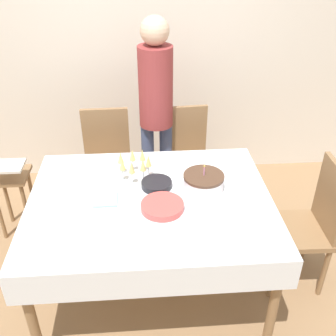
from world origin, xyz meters
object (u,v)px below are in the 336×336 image
at_px(dining_chair_far_left, 107,160).
at_px(person_standing, 156,101).
at_px(high_chair, 10,184).
at_px(dining_chair_far_right, 186,157).
at_px(champagne_tray, 134,166).
at_px(plate_stack_dessert, 157,184).
at_px(birthday_cake, 204,182).
at_px(plate_stack_main, 162,206).
at_px(dining_chair_right_end, 310,221).

bearing_deg(dining_chair_far_left, person_standing, 8.58).
bearing_deg(high_chair, dining_chair_far_right, 9.52).
bearing_deg(champagne_tray, dining_chair_far_right, 57.03).
bearing_deg(high_chair, plate_stack_dessert, -25.37).
distance_m(dining_chair_far_right, birthday_cake, 0.90).
xyz_separation_m(dining_chair_far_left, plate_stack_dessert, (0.39, -0.80, 0.27)).
bearing_deg(plate_stack_dessert, champagne_tray, 138.96).
height_order(champagne_tray, plate_stack_dessert, champagne_tray).
xyz_separation_m(plate_stack_main, person_standing, (0.02, 1.11, 0.24)).
distance_m(dining_chair_right_end, champagne_tray, 1.27).
height_order(dining_chair_far_right, plate_stack_dessert, dining_chair_far_right).
height_order(person_standing, high_chair, person_standing).
relative_size(dining_chair_far_right, plate_stack_dessert, 4.71).
bearing_deg(high_chair, dining_chair_far_left, 17.58).
height_order(plate_stack_main, high_chair, plate_stack_main).
bearing_deg(dining_chair_far_left, plate_stack_main, -68.17).
height_order(plate_stack_main, person_standing, person_standing).
relative_size(birthday_cake, plate_stack_dessert, 1.31).
relative_size(dining_chair_right_end, high_chair, 1.36).
relative_size(plate_stack_main, person_standing, 0.16).
distance_m(dining_chair_far_left, champagne_tray, 0.79).
bearing_deg(dining_chair_far_right, champagne_tray, -122.97).
bearing_deg(plate_stack_main, birthday_cake, 34.99).
relative_size(dining_chair_far_left, high_chair, 1.36).
bearing_deg(dining_chair_far_left, high_chair, -162.42).
distance_m(dining_chair_far_right, plate_stack_dessert, 0.89).
xyz_separation_m(dining_chair_far_left, high_chair, (-0.77, -0.24, -0.05)).
xyz_separation_m(birthday_cake, champagne_tray, (-0.45, 0.17, 0.04)).
relative_size(dining_chair_far_right, person_standing, 0.56).
xyz_separation_m(champagne_tray, plate_stack_main, (0.17, -0.37, -0.07)).
relative_size(dining_chair_far_right, dining_chair_right_end, 1.00).
height_order(dining_chair_right_end, high_chair, dining_chair_right_end).
height_order(birthday_cake, plate_stack_main, birthday_cake).
bearing_deg(birthday_cake, high_chair, 157.84).
bearing_deg(plate_stack_main, high_chair, 146.11).
xyz_separation_m(champagne_tray, high_chair, (-1.02, 0.43, -0.39)).
bearing_deg(person_standing, dining_chair_far_left, -171.42).
bearing_deg(birthday_cake, dining_chair_far_right, 91.14).
bearing_deg(plate_stack_main, person_standing, 89.12).
distance_m(dining_chair_far_left, plate_stack_main, 1.16).
bearing_deg(dining_chair_right_end, plate_stack_dessert, 172.71).
height_order(birthday_cake, champagne_tray, birthday_cake).
bearing_deg(plate_stack_dessert, birthday_cake, -8.69).
distance_m(champagne_tray, plate_stack_dessert, 0.21).
height_order(dining_chair_far_left, birthday_cake, dining_chair_far_left).
bearing_deg(dining_chair_right_end, person_standing, 135.38).
bearing_deg(plate_stack_dessert, person_standing, 87.35).
bearing_deg(dining_chair_far_left, champagne_tray, -69.59).
xyz_separation_m(dining_chair_far_left, plate_stack_main, (0.42, -1.04, 0.27)).
height_order(champagne_tray, high_chair, champagne_tray).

